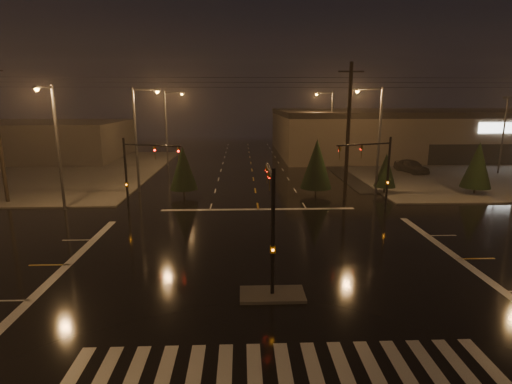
% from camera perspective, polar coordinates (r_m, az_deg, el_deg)
% --- Properties ---
extents(ground, '(140.00, 140.00, 0.00)m').
position_cam_1_polar(ground, '(22.72, 1.55, -9.94)').
color(ground, black).
rests_on(ground, ground).
extents(sidewalk_ne, '(36.00, 36.00, 0.12)m').
position_cam_1_polar(sidewalk_ne, '(60.42, 29.22, 2.99)').
color(sidewalk_ne, '#46443F').
rests_on(sidewalk_ne, ground).
extents(sidewalk_nw, '(36.00, 36.00, 0.12)m').
position_cam_1_polar(sidewalk_nw, '(59.03, -31.15, 2.57)').
color(sidewalk_nw, '#46443F').
rests_on(sidewalk_nw, ground).
extents(median_island, '(3.00, 1.60, 0.15)m').
position_cam_1_polar(median_island, '(19.08, 2.34, -14.42)').
color(median_island, '#46443F').
rests_on(median_island, ground).
extents(crosswalk, '(15.00, 2.60, 0.01)m').
position_cam_1_polar(crosswalk, '(14.88, 3.96, -23.55)').
color(crosswalk, beige).
rests_on(crosswalk, ground).
extents(stop_bar_far, '(16.00, 0.50, 0.01)m').
position_cam_1_polar(stop_bar_far, '(33.11, 0.33, -2.49)').
color(stop_bar_far, beige).
rests_on(stop_bar_far, ground).
extents(retail_building, '(60.20, 28.30, 7.20)m').
position_cam_1_polar(retail_building, '(76.29, 26.62, 7.90)').
color(retail_building, brown).
rests_on(retail_building, ground).
extents(commercial_block, '(30.00, 18.00, 5.60)m').
position_cam_1_polar(commercial_block, '(71.55, -30.37, 6.40)').
color(commercial_block, '#443F3C').
rests_on(commercial_block, ground).
extents(signal_mast_median, '(0.25, 4.59, 6.00)m').
position_cam_1_polar(signal_mast_median, '(18.57, 2.22, -2.96)').
color(signal_mast_median, black).
rests_on(signal_mast_median, ground).
extents(signal_mast_ne, '(4.84, 1.86, 6.00)m').
position_cam_1_polar(signal_mast_ne, '(33.25, 17.02, 3.69)').
color(signal_mast_ne, black).
rests_on(signal_mast_ne, ground).
extents(signal_mast_nw, '(4.84, 1.86, 6.00)m').
position_cam_1_polar(signal_mast_nw, '(32.45, -16.63, 3.49)').
color(signal_mast_nw, black).
rests_on(signal_mast_nw, ground).
extents(streetlight_1, '(2.77, 0.32, 10.00)m').
position_cam_1_polar(streetlight_1, '(40.20, -16.42, 8.14)').
color(streetlight_1, '#38383A').
rests_on(streetlight_1, ground).
extents(streetlight_2, '(2.77, 0.32, 10.00)m').
position_cam_1_polar(streetlight_2, '(55.82, -12.43, 9.59)').
color(streetlight_2, '#38383A').
rests_on(streetlight_2, ground).
extents(streetlight_3, '(2.77, 0.32, 10.00)m').
position_cam_1_polar(streetlight_3, '(39.08, 16.79, 7.99)').
color(streetlight_3, '#38383A').
rests_on(streetlight_3, ground).
extents(streetlight_4, '(2.77, 0.32, 10.00)m').
position_cam_1_polar(streetlight_4, '(58.33, 10.46, 9.82)').
color(streetlight_4, '#38383A').
rests_on(streetlight_4, ground).
extents(streetlight_5, '(0.32, 2.77, 10.00)m').
position_cam_1_polar(streetlight_5, '(35.36, -26.74, 6.69)').
color(streetlight_5, '#38383A').
rests_on(streetlight_5, ground).
extents(utility_pole_1, '(2.20, 0.32, 12.00)m').
position_cam_1_polar(utility_pole_1, '(36.22, 13.02, 8.38)').
color(utility_pole_1, black).
rests_on(utility_pole_1, ground).
extents(conifer_0, '(2.06, 2.06, 3.92)m').
position_cam_1_polar(conifer_0, '(40.10, 18.03, 2.98)').
color(conifer_0, black).
rests_on(conifer_0, ground).
extents(conifer_1, '(2.76, 2.76, 5.02)m').
position_cam_1_polar(conifer_1, '(43.20, 29.09, 3.40)').
color(conifer_1, black).
rests_on(conifer_1, ground).
extents(conifer_3, '(2.59, 2.59, 4.75)m').
position_cam_1_polar(conifer_3, '(37.59, -10.36, 3.42)').
color(conifer_3, black).
rests_on(conifer_3, ground).
extents(conifer_4, '(2.97, 2.97, 5.34)m').
position_cam_1_polar(conifer_4, '(37.93, 8.65, 4.02)').
color(conifer_4, black).
rests_on(conifer_4, ground).
extents(car_parked, '(3.23, 5.35, 1.70)m').
position_cam_1_polar(car_parked, '(52.98, 21.31, 3.44)').
color(car_parked, black).
rests_on(car_parked, ground).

